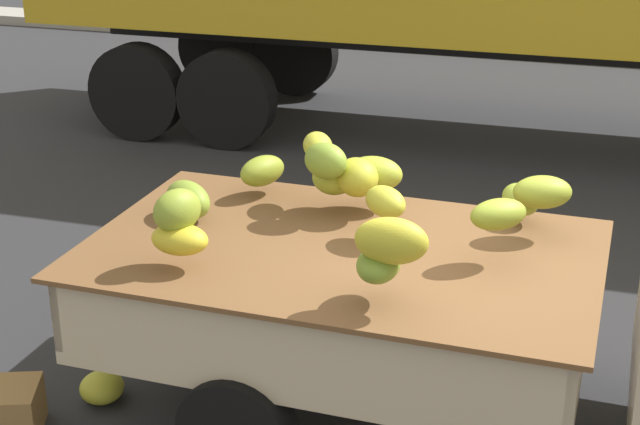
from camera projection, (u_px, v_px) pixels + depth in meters
ground at (529, 425)px, 5.79m from camera, size 220.00×220.00×0.00m
curb_strip at (605, 55)px, 14.73m from camera, size 80.00×0.80×0.16m
fallen_banana_bunch_near_tailgate at (102, 387)px, 6.01m from camera, size 0.35×0.36×0.18m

